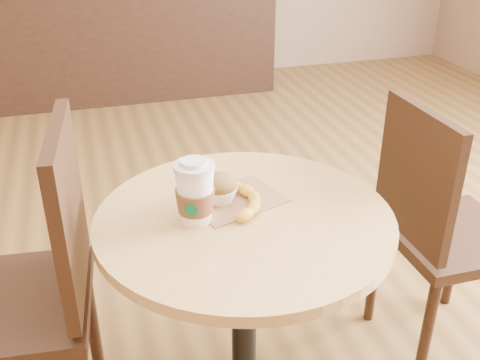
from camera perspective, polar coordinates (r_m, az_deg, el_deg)
The scene contains 8 objects.
cafe_table at distance 1.53m, azimuth 0.43°, elevation -9.87°, with size 0.76×0.76×0.75m.
chair_left at distance 1.62m, azimuth -20.47°, elevation -10.14°, with size 0.47×0.47×0.99m.
chair_right at distance 1.95m, azimuth 19.57°, elevation -4.46°, with size 0.41×0.41×0.92m.
service_counter at distance 4.58m, azimuth -11.30°, elevation 14.97°, with size 2.30×0.65×1.04m.
kraft_bag at distance 1.49m, azimuth -0.49°, elevation -2.02°, with size 0.24×0.18×0.00m, color #8E6745.
coffee_cup at distance 1.36m, azimuth -4.59°, elevation -1.47°, with size 0.10×0.10×0.17m.
muffin at distance 1.46m, azimuth -2.01°, elevation -0.83°, with size 0.09×0.09×0.08m.
banana at distance 1.46m, azimuth -0.06°, elevation -1.85°, with size 0.13×0.23×0.03m, color gold, non-canonical shape.
Camera 1 is at (-0.41, -1.28, 1.49)m, focal length 42.00 mm.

